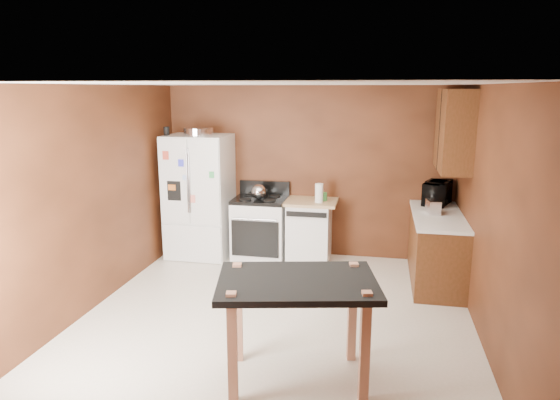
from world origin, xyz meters
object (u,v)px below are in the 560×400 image
(kettle, at_px, (259,192))
(toaster, at_px, (433,207))
(refrigerator, at_px, (199,196))
(island, at_px, (297,295))
(roasting_pan, at_px, (198,132))
(gas_range, at_px, (261,227))
(microwave, at_px, (437,194))
(paper_towel, at_px, (319,193))
(pen_cup, at_px, (166,131))
(dishwasher, at_px, (309,230))
(green_canister, at_px, (323,196))

(kettle, bearing_deg, toaster, -9.23)
(refrigerator, bearing_deg, island, -56.60)
(roasting_pan, xyz_separation_m, gas_range, (0.88, 0.09, -1.39))
(refrigerator, bearing_deg, microwave, 2.97)
(paper_towel, distance_m, toaster, 1.55)
(microwave, bearing_deg, kettle, 115.08)
(kettle, distance_m, island, 3.16)
(roasting_pan, relative_size, kettle, 2.01)
(gas_range, bearing_deg, island, -70.87)
(roasting_pan, height_order, island, roasting_pan)
(pen_cup, relative_size, refrigerator, 0.07)
(gas_range, distance_m, dishwasher, 0.72)
(paper_towel, distance_m, green_canister, 0.16)
(kettle, xyz_separation_m, green_canister, (0.92, 0.14, -0.06))
(green_canister, bearing_deg, roasting_pan, -174.98)
(kettle, xyz_separation_m, toaster, (2.37, -0.39, -0.02))
(dishwasher, bearing_deg, paper_towel, -32.52)
(roasting_pan, distance_m, kettle, 1.22)
(kettle, relative_size, toaster, 0.90)
(island, bearing_deg, dishwasher, 96.22)
(pen_cup, relative_size, microwave, 0.23)
(green_canister, relative_size, gas_range, 0.11)
(refrigerator, bearing_deg, paper_towel, -0.26)
(kettle, bearing_deg, green_canister, 8.40)
(kettle, bearing_deg, island, -70.38)
(microwave, bearing_deg, pen_cup, 115.40)
(green_canister, distance_m, gas_range, 1.04)
(pen_cup, relative_size, gas_range, 0.11)
(roasting_pan, xyz_separation_m, microwave, (3.35, 0.21, -0.81))
(paper_towel, height_order, green_canister, paper_towel)
(roasting_pan, height_order, gas_range, roasting_pan)
(green_canister, xyz_separation_m, refrigerator, (-1.82, -0.13, -0.05))
(roasting_pan, xyz_separation_m, toaster, (3.25, -0.36, -0.87))
(gas_range, height_order, dishwasher, gas_range)
(pen_cup, bearing_deg, island, -50.20)
(microwave, height_order, gas_range, microwave)
(gas_range, bearing_deg, kettle, -93.25)
(toaster, distance_m, island, 2.91)
(refrigerator, distance_m, gas_range, 1.01)
(roasting_pan, xyz_separation_m, refrigerator, (-0.03, 0.03, -0.95))
(refrigerator, bearing_deg, pen_cup, -162.38)
(microwave, xyz_separation_m, gas_range, (-2.47, -0.11, -0.58))
(toaster, xyz_separation_m, refrigerator, (-3.28, 0.40, -0.09))
(dishwasher, bearing_deg, island, -83.78)
(kettle, xyz_separation_m, paper_towel, (0.87, 0.00, 0.02))
(toaster, relative_size, island, 0.16)
(toaster, height_order, microwave, microwave)
(gas_range, bearing_deg, paper_towel, -4.53)
(paper_towel, xyz_separation_m, island, (0.19, -2.97, -0.24))
(green_canister, distance_m, refrigerator, 1.83)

